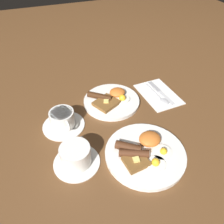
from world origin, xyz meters
TOP-DOWN VIEW (x-y plane):
  - ground_plane at (0.00, 0.00)m, footprint 3.00×3.00m
  - breakfast_plate_near at (0.00, -0.00)m, footprint 0.24×0.24m
  - breakfast_plate_far at (-0.00, 0.30)m, footprint 0.27×0.27m
  - teacup_near at (0.22, 0.07)m, footprint 0.16×0.16m
  - teacup_far at (0.21, 0.25)m, footprint 0.15×0.15m
  - napkin at (-0.22, 0.02)m, footprint 0.15×0.22m
  - knife at (-0.23, 0.01)m, footprint 0.03×0.19m
  - spoon at (-0.21, 0.07)m, footprint 0.04×0.18m

SIDE VIEW (x-z plane):
  - ground_plane at x=0.00m, z-range 0.00..0.00m
  - napkin at x=-0.22m, z-range 0.00..0.01m
  - knife at x=-0.23m, z-range 0.00..0.01m
  - spoon at x=-0.21m, z-range 0.00..0.01m
  - breakfast_plate_near at x=0.00m, z-range -0.01..0.04m
  - breakfast_plate_far at x=0.00m, z-range -0.01..0.04m
  - teacup_near at x=0.22m, z-range 0.00..0.06m
  - teacup_far at x=0.21m, z-range 0.00..0.07m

